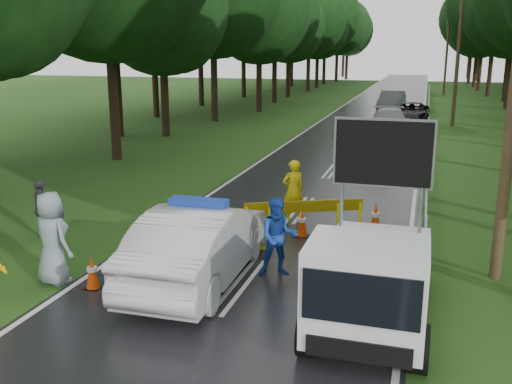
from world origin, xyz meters
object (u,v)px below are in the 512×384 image
at_px(police_sedan, 200,244).
at_px(work_truck, 372,277).
at_px(queue_car_fourth, 392,101).
at_px(officer, 293,191).
at_px(queue_car_second, 390,123).
at_px(queue_car_first, 378,139).
at_px(queue_car_third, 411,113).
at_px(barrier, 304,213).
at_px(civilian, 278,237).

xyz_separation_m(police_sedan, work_truck, (3.71, -1.11, 0.13)).
bearing_deg(queue_car_fourth, officer, -88.68).
bearing_deg(queue_car_fourth, queue_car_second, -83.93).
relative_size(queue_car_first, queue_car_third, 0.90).
xyz_separation_m(queue_car_second, queue_car_third, (1.00, 6.00, -0.06)).
height_order(queue_car_first, queue_car_fourth, queue_car_fourth).
bearing_deg(officer, queue_car_first, -133.50).
bearing_deg(officer, queue_car_fourth, -127.73).
relative_size(barrier, queue_car_second, 0.52).
xyz_separation_m(police_sedan, queue_car_third, (3.51, 28.37, -0.14)).
height_order(police_sedan, civilian, police_sedan).
height_order(police_sedan, queue_car_third, police_sedan).
distance_m(work_truck, civilian, 2.88).
distance_m(officer, queue_car_second, 17.58).
height_order(barrier, queue_car_second, queue_car_second).
bearing_deg(queue_car_first, work_truck, -79.99).
height_order(police_sedan, queue_car_second, police_sedan).
bearing_deg(queue_car_third, queue_car_second, -98.69).
bearing_deg(work_truck, civilian, 139.34).
relative_size(civilian, queue_car_fourth, 0.36).
bearing_deg(work_truck, queue_car_third, 90.56).
height_order(barrier, queue_car_third, queue_car_third).
bearing_deg(work_truck, officer, 115.22).
distance_m(queue_car_third, queue_car_fourth, 7.10).
bearing_deg(barrier, work_truck, -86.71).
relative_size(work_truck, barrier, 1.65).
xyz_separation_m(queue_car_first, queue_car_fourth, (-0.56, 19.21, 0.05)).
distance_m(queue_car_first, queue_car_third, 12.37).
xyz_separation_m(civilian, queue_car_first, (0.86, 15.27, -0.11)).
relative_size(police_sedan, queue_car_first, 1.13).
distance_m(queue_car_first, queue_car_second, 6.32).
distance_m(police_sedan, civilian, 1.72).
xyz_separation_m(civilian, queue_car_third, (1.98, 27.59, -0.19)).
distance_m(police_sedan, work_truck, 3.87).
bearing_deg(work_truck, police_sedan, 163.58).
bearing_deg(queue_car_fourth, barrier, -87.18).
bearing_deg(queue_car_second, queue_car_first, -97.38).
distance_m(work_truck, queue_car_fourth, 36.42).
distance_m(civilian, queue_car_third, 27.66).
height_order(civilian, queue_car_fourth, civilian).
bearing_deg(queue_car_first, officer, -91.86).
xyz_separation_m(work_truck, queue_car_third, (-0.20, 29.47, -0.27)).
height_order(barrier, civilian, civilian).
bearing_deg(queue_car_fourth, police_sedan, -89.95).
relative_size(queue_car_third, queue_car_fourth, 1.01).
relative_size(police_sedan, queue_car_fourth, 1.03).
bearing_deg(queue_car_third, queue_car_first, -94.46).
bearing_deg(civilian, work_truck, -60.14).
distance_m(officer, civilian, 4.12).
relative_size(police_sedan, barrier, 1.87).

